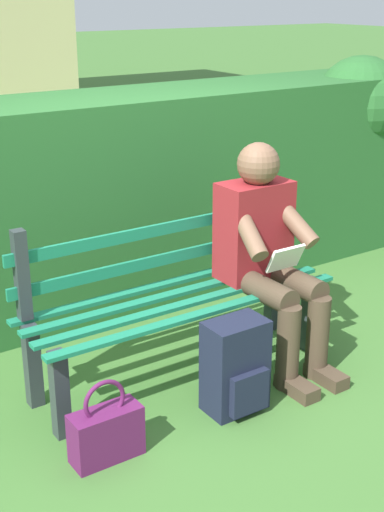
# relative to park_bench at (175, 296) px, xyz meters

# --- Properties ---
(ground) EXTENTS (60.00, 60.00, 0.00)m
(ground) POSITION_rel_park_bench_xyz_m (0.00, 0.06, -0.42)
(ground) COLOR #3D6B2D
(park_bench) EXTENTS (1.65, 0.47, 0.88)m
(park_bench) POSITION_rel_park_bench_xyz_m (0.00, 0.00, 0.00)
(park_bench) COLOR #2D3338
(park_bench) RESTS_ON ground
(person_seated) EXTENTS (0.44, 0.73, 1.17)m
(person_seated) POSITION_rel_park_bench_xyz_m (-0.47, 0.16, 0.20)
(person_seated) COLOR maroon
(person_seated) RESTS_ON ground
(hedge_backdrop) EXTENTS (6.16, 0.84, 1.44)m
(hedge_backdrop) POSITION_rel_park_bench_xyz_m (-0.47, -1.07, 0.26)
(hedge_backdrop) COLOR #265B28
(hedge_backdrop) RESTS_ON ground
(backpack) EXTENTS (0.29, 0.26, 0.46)m
(backpack) POSITION_rel_park_bench_xyz_m (-0.04, 0.47, -0.20)
(backpack) COLOR #191E33
(backpack) RESTS_ON ground
(handbag) EXTENTS (0.31, 0.13, 0.38)m
(handbag) POSITION_rel_park_bench_xyz_m (0.65, 0.48, -0.30)
(handbag) COLOR #59194C
(handbag) RESTS_ON ground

